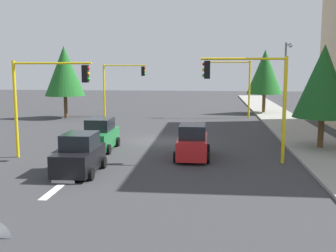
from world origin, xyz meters
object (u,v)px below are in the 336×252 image
(car_black, at_px, (79,155))
(traffic_signal_near_right, at_px, (46,89))
(car_red, at_px, (193,143))
(traffic_signal_far_right, at_px, (121,79))
(street_lamp_curbside, at_px, (286,78))
(traffic_signal_far_left, at_px, (232,78))
(tree_roadside_far, at_px, (265,72))
(traffic_signal_near_left, at_px, (251,88))
(car_green, at_px, (100,136))
(tree_opposite_side, at_px, (64,71))
(tree_roadside_near, at_px, (323,81))

(car_black, bearing_deg, traffic_signal_near_right, -137.77)
(traffic_signal_near_right, relative_size, car_red, 1.41)
(traffic_signal_near_right, distance_m, traffic_signal_far_right, 20.00)
(street_lamp_curbside, distance_m, car_red, 11.60)
(traffic_signal_far_left, distance_m, tree_roadside_far, 5.53)
(car_black, bearing_deg, tree_roadside_far, 155.62)
(traffic_signal_far_right, xyz_separation_m, tree_roadside_far, (-4.00, 15.16, 0.74))
(traffic_signal_near_left, relative_size, street_lamp_curbside, 0.82)
(street_lamp_curbside, bearing_deg, traffic_signal_far_right, -124.96)
(tree_roadside_far, xyz_separation_m, car_green, (21.39, -12.84, -3.70))
(tree_roadside_far, height_order, car_black, tree_roadside_far)
(tree_opposite_side, relative_size, car_red, 1.85)
(car_green, bearing_deg, traffic_signal_near_left, 73.91)
(traffic_signal_far_left, bearing_deg, car_red, -9.23)
(car_black, xyz_separation_m, car_green, (-5.77, -0.54, 0.00))
(traffic_signal_near_left, relative_size, car_black, 1.55)
(traffic_signal_near_left, relative_size, car_green, 1.43)
(car_red, bearing_deg, traffic_signal_near_left, 76.80)
(tree_roadside_far, bearing_deg, traffic_signal_near_right, -32.31)
(traffic_signal_near_right, xyz_separation_m, tree_opposite_side, (-18.00, -5.32, 0.81))
(traffic_signal_far_right, distance_m, tree_roadside_near, 22.74)
(street_lamp_curbside, bearing_deg, car_black, -43.24)
(street_lamp_curbside, distance_m, car_green, 14.77)
(tree_roadside_far, distance_m, car_green, 25.22)
(street_lamp_curbside, bearing_deg, traffic_signal_near_left, -19.95)
(traffic_signal_near_left, bearing_deg, street_lamp_curbside, 160.05)
(tree_roadside_near, bearing_deg, traffic_signal_near_left, -50.13)
(traffic_signal_near_right, bearing_deg, car_green, 138.26)
(car_black, distance_m, car_red, 6.65)
(car_green, bearing_deg, car_red, 72.41)
(traffic_signal_far_left, height_order, tree_roadside_far, tree_roadside_far)
(traffic_signal_near_right, bearing_deg, car_red, 95.08)
(tree_roadside_far, distance_m, car_black, 30.05)
(street_lamp_curbside, xyz_separation_m, car_green, (7.00, -12.54, -3.45))
(traffic_signal_far_left, bearing_deg, car_black, -20.20)
(car_black, bearing_deg, car_red, 125.85)
(tree_opposite_side, relative_size, car_black, 1.95)
(tree_roadside_near, height_order, car_red, tree_roadside_near)
(tree_opposite_side, relative_size, tree_roadside_far, 1.03)
(tree_opposite_side, height_order, tree_roadside_far, tree_opposite_side)
(tree_opposite_side, distance_m, car_black, 23.01)
(traffic_signal_near_right, relative_size, tree_roadside_far, 0.79)
(traffic_signal_far_left, bearing_deg, tree_roadside_near, 16.66)
(traffic_signal_near_right, relative_size, traffic_signal_far_right, 1.02)
(traffic_signal_far_left, relative_size, tree_roadside_near, 0.88)
(street_lamp_curbside, relative_size, tree_opposite_side, 0.97)
(car_red, bearing_deg, traffic_signal_far_left, 170.77)
(tree_opposite_side, distance_m, car_red, 22.30)
(tree_opposite_side, bearing_deg, tree_roadside_far, 106.31)
(tree_roadside_near, bearing_deg, tree_opposite_side, -123.07)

